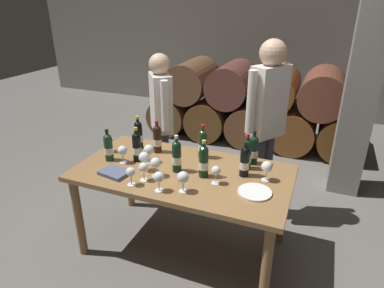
% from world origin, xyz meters
% --- Properties ---
extents(ground_plane, '(14.00, 14.00, 0.00)m').
position_xyz_m(ground_plane, '(0.00, 0.00, 0.00)').
color(ground_plane, '#66635E').
extents(cellar_back_wall, '(10.00, 0.24, 2.80)m').
position_xyz_m(cellar_back_wall, '(0.00, 4.20, 1.40)').
color(cellar_back_wall, gray).
rests_on(cellar_back_wall, ground_plane).
extents(barrel_stack, '(3.12, 0.90, 1.15)m').
position_xyz_m(barrel_stack, '(0.00, 2.60, 0.54)').
color(barrel_stack, brown).
rests_on(barrel_stack, ground_plane).
extents(stone_pillar, '(0.32, 0.32, 2.60)m').
position_xyz_m(stone_pillar, '(1.30, 1.60, 1.30)').
color(stone_pillar, gray).
rests_on(stone_pillar, ground_plane).
extents(dining_table, '(1.70, 0.90, 0.76)m').
position_xyz_m(dining_table, '(0.00, 0.00, 0.67)').
color(dining_table, olive).
rests_on(dining_table, ground_plane).
extents(wine_bottle_0, '(0.07, 0.07, 0.29)m').
position_xyz_m(wine_bottle_0, '(0.47, 0.11, 0.88)').
color(wine_bottle_0, black).
rests_on(wine_bottle_0, dining_table).
extents(wine_bottle_1, '(0.07, 0.07, 0.29)m').
position_xyz_m(wine_bottle_1, '(0.49, 0.33, 0.89)').
color(wine_bottle_1, black).
rests_on(wine_bottle_1, dining_table).
extents(wine_bottle_2, '(0.07, 0.07, 0.30)m').
position_xyz_m(wine_bottle_2, '(-0.04, -0.02, 0.89)').
color(wine_bottle_2, black).
rests_on(wine_bottle_2, dining_table).
extents(wine_bottle_3, '(0.07, 0.07, 0.30)m').
position_xyz_m(wine_bottle_3, '(0.06, 0.29, 0.89)').
color(wine_bottle_3, '#19381E').
rests_on(wine_bottle_3, dining_table).
extents(wine_bottle_4, '(0.07, 0.07, 0.28)m').
position_xyz_m(wine_bottle_4, '(-0.65, -0.06, 0.88)').
color(wine_bottle_4, '#19381E').
rests_on(wine_bottle_4, dining_table).
extents(wine_bottle_5, '(0.07, 0.07, 0.30)m').
position_xyz_m(wine_bottle_5, '(0.46, 0.23, 0.89)').
color(wine_bottle_5, black).
rests_on(wine_bottle_5, dining_table).
extents(wine_bottle_6, '(0.07, 0.07, 0.30)m').
position_xyz_m(wine_bottle_6, '(0.18, -0.02, 0.89)').
color(wine_bottle_6, black).
rests_on(wine_bottle_6, dining_table).
extents(wine_bottle_7, '(0.07, 0.07, 0.30)m').
position_xyz_m(wine_bottle_7, '(-0.42, 0.02, 0.89)').
color(wine_bottle_7, black).
rests_on(wine_bottle_7, dining_table).
extents(wine_bottle_8, '(0.07, 0.07, 0.29)m').
position_xyz_m(wine_bottle_8, '(-0.35, 0.24, 0.89)').
color(wine_bottle_8, black).
rests_on(wine_bottle_8, dining_table).
extents(wine_bottle_9, '(0.07, 0.07, 0.31)m').
position_xyz_m(wine_bottle_9, '(-0.54, 0.25, 0.89)').
color(wine_bottle_9, black).
rests_on(wine_bottle_9, dining_table).
extents(wine_glass_0, '(0.08, 0.08, 0.15)m').
position_xyz_m(wine_glass_0, '(-0.51, -0.06, 0.87)').
color(wine_glass_0, white).
rests_on(wine_glass_0, dining_table).
extents(wine_glass_1, '(0.09, 0.09, 0.16)m').
position_xyz_m(wine_glass_1, '(-0.32, 0.03, 0.87)').
color(wine_glass_1, white).
rests_on(wine_glass_1, dining_table).
extents(wine_glass_2, '(0.09, 0.09, 0.16)m').
position_xyz_m(wine_glass_2, '(-0.28, -0.11, 0.87)').
color(wine_glass_2, white).
rests_on(wine_glass_2, dining_table).
extents(wine_glass_3, '(0.08, 0.08, 0.16)m').
position_xyz_m(wine_glass_3, '(0.64, 0.09, 0.87)').
color(wine_glass_3, white).
rests_on(wine_glass_3, dining_table).
extents(wine_glass_4, '(0.07, 0.07, 0.14)m').
position_xyz_m(wine_glass_4, '(-0.26, -0.34, 0.86)').
color(wine_glass_4, white).
rests_on(wine_glass_4, dining_table).
extents(wine_glass_5, '(0.08, 0.08, 0.16)m').
position_xyz_m(wine_glass_5, '(-0.16, -0.16, 0.87)').
color(wine_glass_5, white).
rests_on(wine_glass_5, dining_table).
extents(wine_glass_6, '(0.07, 0.07, 0.15)m').
position_xyz_m(wine_glass_6, '(-0.21, -0.25, 0.86)').
color(wine_glass_6, white).
rests_on(wine_glass_6, dining_table).
extents(wine_glass_7, '(0.08, 0.08, 0.15)m').
position_xyz_m(wine_glass_7, '(-0.74, 0.09, 0.87)').
color(wine_glass_7, white).
rests_on(wine_glass_7, dining_table).
extents(wine_glass_8, '(0.08, 0.08, 0.16)m').
position_xyz_m(wine_glass_8, '(0.13, -0.28, 0.87)').
color(wine_glass_8, white).
rests_on(wine_glass_8, dining_table).
extents(wine_glass_9, '(0.07, 0.07, 0.14)m').
position_xyz_m(wine_glass_9, '(0.31, -0.09, 0.86)').
color(wine_glass_9, white).
rests_on(wine_glass_9, dining_table).
extents(wine_glass_10, '(0.08, 0.08, 0.15)m').
position_xyz_m(wine_glass_10, '(-0.04, -0.34, 0.87)').
color(wine_glass_10, white).
rests_on(wine_glass_10, dining_table).
extents(tasting_notebook, '(0.24, 0.20, 0.03)m').
position_xyz_m(tasting_notebook, '(-0.47, -0.25, 0.77)').
color(tasting_notebook, '#4C5670').
rests_on(tasting_notebook, dining_table).
extents(serving_plate, '(0.24, 0.24, 0.01)m').
position_xyz_m(serving_plate, '(0.60, -0.11, 0.77)').
color(serving_plate, white).
rests_on(serving_plate, dining_table).
extents(sommelier_presenting, '(0.33, 0.42, 1.72)m').
position_xyz_m(sommelier_presenting, '(0.51, 0.75, 1.04)').
color(sommelier_presenting, '#383842').
rests_on(sommelier_presenting, ground_plane).
extents(taster_seated_left, '(0.34, 0.41, 1.54)m').
position_xyz_m(taster_seated_left, '(-0.54, 0.72, 0.92)').
color(taster_seated_left, '#383842').
rests_on(taster_seated_left, ground_plane).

